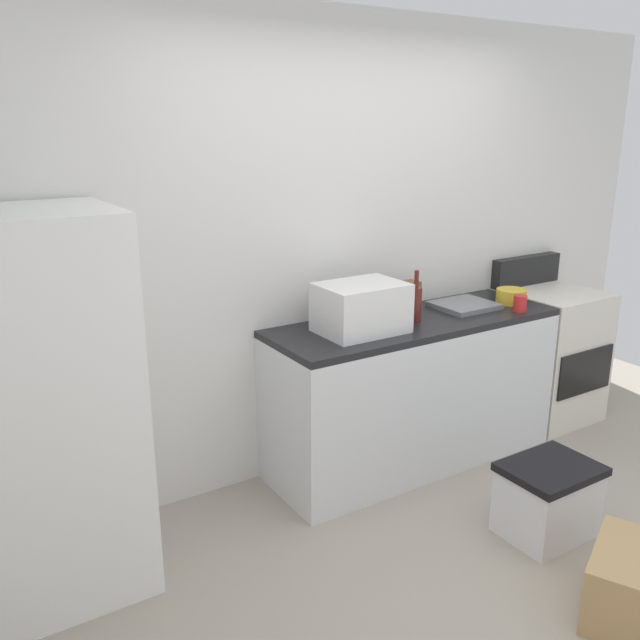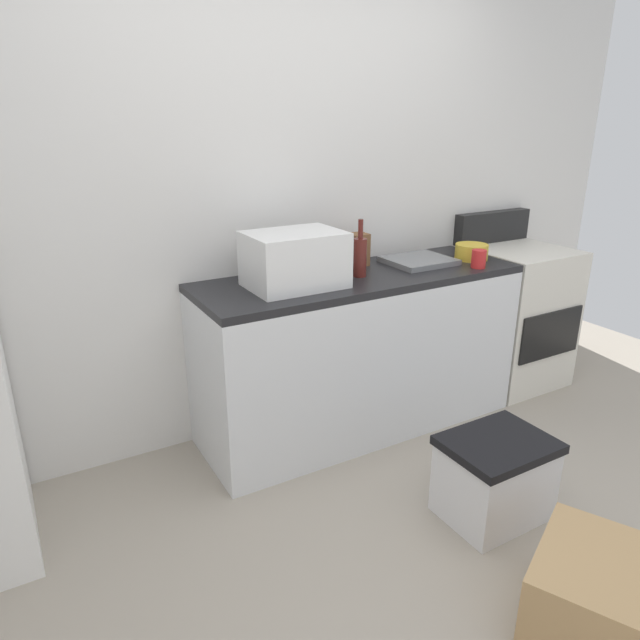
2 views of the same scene
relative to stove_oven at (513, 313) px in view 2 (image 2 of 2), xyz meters
name	(u,v)px [view 2 (image 2 of 2)]	position (x,y,z in m)	size (l,w,h in m)	color
ground_plane	(464,578)	(-1.52, -1.21, -0.47)	(6.00, 6.00, 0.00)	#9E9384
wall_back	(280,194)	(-1.52, 0.34, 0.83)	(5.00, 0.10, 2.60)	silver
kitchen_counter	(359,352)	(-1.22, -0.01, -0.02)	(1.80, 0.60, 0.90)	silver
stove_oven	(513,313)	(0.00, 0.00, 0.00)	(0.60, 0.61, 1.10)	silver
microwave	(295,260)	(-1.63, -0.03, 0.57)	(0.46, 0.34, 0.27)	white
sink_basin	(419,261)	(-0.80, 0.03, 0.45)	(0.36, 0.32, 0.03)	slate
wine_bottle	(360,256)	(-1.25, -0.04, 0.54)	(0.07, 0.07, 0.30)	#591E19
coffee_mug	(479,259)	(-0.58, -0.21, 0.48)	(0.08, 0.08, 0.10)	red
knife_block	(358,249)	(-1.13, 0.17, 0.52)	(0.10, 0.10, 0.18)	brown
mixing_bowl	(471,252)	(-0.48, -0.05, 0.48)	(0.19, 0.19, 0.09)	gold
cardboard_box_medium	(589,593)	(-1.32, -1.58, -0.32)	(0.48, 0.35, 0.30)	tan
storage_bin	(495,477)	(-1.15, -0.98, -0.27)	(0.46, 0.36, 0.38)	silver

